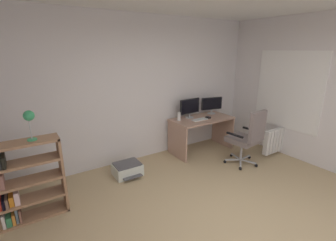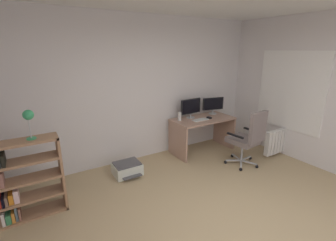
# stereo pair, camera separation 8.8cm
# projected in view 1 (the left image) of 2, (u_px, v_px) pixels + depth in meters

# --- Properties ---
(ground_plane) EXTENTS (5.25, 5.25, 0.02)m
(ground_plane) POSITION_uv_depth(u_px,v_px,m) (241.00, 240.00, 2.77)
(ground_plane) COLOR tan
(ground_plane) RESTS_ON ground
(wall_back) EXTENTS (5.25, 0.10, 2.74)m
(wall_back) POSITION_uv_depth(u_px,v_px,m) (137.00, 90.00, 4.53)
(wall_back) COLOR silver
(wall_back) RESTS_ON ground
(window_pane) EXTENTS (0.01, 1.27, 1.45)m
(window_pane) POSITION_uv_depth(u_px,v_px,m) (288.00, 91.00, 4.73)
(window_pane) COLOR white
(window_frame) EXTENTS (0.02, 1.35, 1.53)m
(window_frame) POSITION_uv_depth(u_px,v_px,m) (288.00, 91.00, 4.73)
(window_frame) COLOR white
(desk) EXTENTS (1.30, 0.67, 0.73)m
(desk) POSITION_uv_depth(u_px,v_px,m) (201.00, 127.00, 5.07)
(desk) COLOR tan
(desk) RESTS_ON ground
(monitor_main) EXTENTS (0.50, 0.18, 0.40)m
(monitor_main) POSITION_uv_depth(u_px,v_px,m) (190.00, 107.00, 4.98)
(monitor_main) COLOR #B2B5B7
(monitor_main) RESTS_ON desk
(monitor_secondary) EXTENTS (0.49, 0.18, 0.37)m
(monitor_secondary) POSITION_uv_depth(u_px,v_px,m) (212.00, 104.00, 5.30)
(monitor_secondary) COLOR #B2B5B7
(monitor_secondary) RESTS_ON desk
(keyboard) EXTENTS (0.34, 0.13, 0.02)m
(keyboard) POSITION_uv_depth(u_px,v_px,m) (200.00, 120.00, 4.87)
(keyboard) COLOR silver
(keyboard) RESTS_ON desk
(computer_mouse) EXTENTS (0.07, 0.11, 0.03)m
(computer_mouse) POSITION_uv_depth(u_px,v_px,m) (208.00, 117.00, 4.99)
(computer_mouse) COLOR black
(computer_mouse) RESTS_ON desk
(desktop_speaker) EXTENTS (0.07, 0.07, 0.17)m
(desktop_speaker) POSITION_uv_depth(u_px,v_px,m) (179.00, 116.00, 4.82)
(desktop_speaker) COLOR silver
(desktop_speaker) RESTS_ON desk
(office_chair) EXTENTS (0.62, 0.65, 1.09)m
(office_chair) POSITION_uv_depth(u_px,v_px,m) (248.00, 136.00, 4.38)
(office_chair) COLOR #B7BABC
(office_chair) RESTS_ON ground
(bookshelf) EXTENTS (0.94, 0.28, 1.05)m
(bookshelf) POSITION_uv_depth(u_px,v_px,m) (13.00, 187.00, 2.92)
(bookshelf) COLOR #9B7150
(bookshelf) RESTS_ON ground
(desk_lamp) EXTENTS (0.13, 0.13, 0.37)m
(desk_lamp) POSITION_uv_depth(u_px,v_px,m) (29.00, 118.00, 2.83)
(desk_lamp) COLOR #349F61
(desk_lamp) RESTS_ON bookshelf
(printer) EXTENTS (0.47, 0.45, 0.22)m
(printer) POSITION_uv_depth(u_px,v_px,m) (127.00, 169.00, 4.16)
(printer) COLOR silver
(printer) RESTS_ON ground
(radiator) EXTENTS (0.86, 0.10, 0.50)m
(radiator) POSITION_uv_depth(u_px,v_px,m) (278.00, 140.00, 4.98)
(radiator) COLOR white
(radiator) RESTS_ON ground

